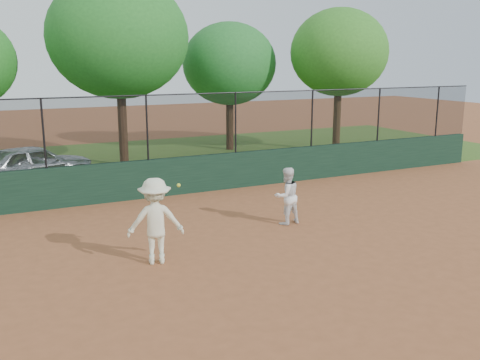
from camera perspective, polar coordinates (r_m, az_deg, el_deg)
name	(u,v)px	position (r m, az deg, el deg)	size (l,w,h in m)	color
ground	(251,256)	(11.87, 1.22, -8.15)	(80.00, 80.00, 0.00)	#995531
back_wall	(164,177)	(17.04, -8.07, 0.30)	(26.00, 0.20, 1.20)	#163222
grass_strip	(119,163)	(22.83, -12.74, 1.74)	(36.00, 12.00, 0.01)	#325319
parked_car	(34,164)	(19.88, -21.15, 1.60)	(1.63, 4.05, 1.38)	#ACB2B6
player_second	(287,196)	(14.00, 5.00, -1.70)	(0.73, 0.57, 1.51)	white
player_main	(155,221)	(11.38, -9.01, -4.34)	(1.32, 0.96, 1.84)	beige
fence_assembly	(162,126)	(16.76, -8.33, 5.76)	(26.00, 0.06, 2.00)	black
tree_2	(118,37)	(22.01, -12.84, 14.61)	(5.53, 5.03, 7.47)	#412717
tree_3	(230,64)	(25.45, -1.12, 12.26)	(4.43, 4.03, 5.95)	#3A2313
tree_4	(340,53)	(25.43, 10.57, 13.22)	(4.59, 4.17, 6.54)	#452E18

